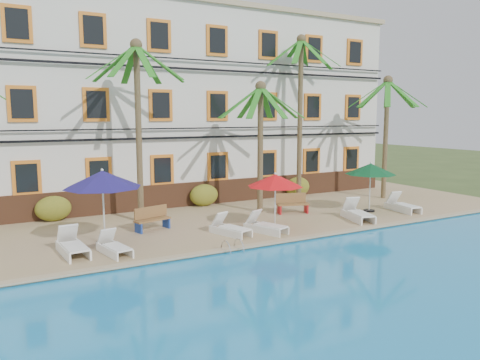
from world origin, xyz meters
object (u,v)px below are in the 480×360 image
lounger_b (114,246)px  palm_e (386,119)px  palm_d (300,96)px  lounger_f (402,205)px  umbrella_green (371,169)px  umbrella_red (275,181)px  lounger_a (72,246)px  pool_ladder (233,250)px  bench_right (292,203)px  lounger_c (230,228)px  lounger_d (265,225)px  umbrella_blue (102,180)px  palm_b (138,106)px  palm_c (260,127)px  lounger_e (357,213)px  bench_left (151,218)px

lounger_b → palm_e: bearing=12.4°
palm_d → lounger_f: (2.42, -5.01, -5.23)m
palm_d → umbrella_green: palm_d is taller
umbrella_red → lounger_f: (7.15, -0.09, -1.64)m
umbrella_red → lounger_a: size_ratio=1.14×
lounger_f → pool_ladder: lounger_f is taller
lounger_a → bench_right: (10.11, 1.93, 0.17)m
lounger_c → lounger_f: size_ratio=0.95×
umbrella_green → lounger_d: (-6.44, -1.02, -1.75)m
umbrella_blue → bench_right: size_ratio=1.72×
palm_e → lounger_c: 12.27m
palm_b → lounger_b: 6.62m
umbrella_red → lounger_b: (-6.61, -0.47, -1.68)m
palm_c → palm_d: size_ratio=0.70×
lounger_e → pool_ladder: size_ratio=2.83×
lounger_b → pool_ladder: bearing=-22.7°
umbrella_blue → bench_right: bearing=7.6°
umbrella_blue → lounger_f: 13.93m
palm_c → lounger_c: palm_c is taller
umbrella_red → lounger_d: umbrella_red is taller
palm_c → umbrella_green: bearing=-27.5°
palm_c → umbrella_blue: bearing=-164.4°
lounger_d → bench_right: size_ratio=1.20×
palm_e → lounger_e: size_ratio=3.16×
umbrella_green → bench_left: 10.43m
palm_d → palm_e: palm_d is taller
palm_e → pool_ladder: palm_e is taller
umbrella_red → palm_d: bearing=46.1°
lounger_c → umbrella_green: bearing=5.0°
umbrella_blue → lounger_e: 10.83m
palm_c → lounger_f: bearing=-27.2°
palm_c → umbrella_green: palm_c is taller
bench_left → lounger_a: bearing=-149.5°
umbrella_blue → palm_e: bearing=7.7°
lounger_c → pool_ladder: size_ratio=2.48×
lounger_c → pool_ladder: bearing=-114.9°
umbrella_blue → bench_right: (8.90, 1.19, -1.84)m
umbrella_blue → umbrella_green: size_ratio=1.14×
palm_d → palm_c: bearing=-152.2°
lounger_a → lounger_e: lounger_e is taller
umbrella_red → bench_right: 3.41m
umbrella_red → lounger_d: bearing=-150.1°
palm_d → bench_left: (-9.22, -2.84, -5.05)m
palm_b → bench_right: bearing=-13.8°
palm_c → palm_e: bearing=-0.2°
palm_c → bench_right: bearing=-38.9°
lounger_f → lounger_e: bearing=-172.8°
palm_e → bench_left: palm_e is taller
umbrella_blue → lounger_b: 2.44m
umbrella_blue → lounger_d: size_ratio=1.43×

